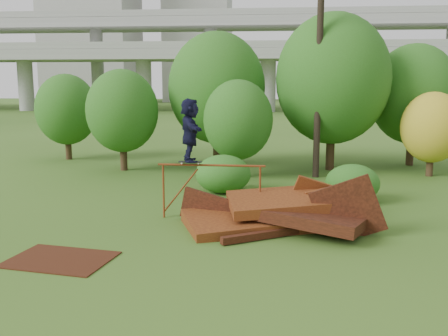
# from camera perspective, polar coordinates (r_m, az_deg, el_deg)

# --- Properties ---
(ground) EXTENTS (240.00, 240.00, 0.00)m
(ground) POSITION_cam_1_polar(r_m,az_deg,el_deg) (12.86, 2.74, -8.60)
(ground) COLOR #2D5116
(ground) RESTS_ON ground
(scrap_pile) EXTENTS (5.84, 3.56, 2.07)m
(scrap_pile) POSITION_cam_1_polar(r_m,az_deg,el_deg) (14.18, 6.06, -5.25)
(scrap_pile) COLOR #43190C
(scrap_pile) RESTS_ON ground
(grind_rail) EXTENTS (3.20, 0.10, 1.67)m
(grind_rail) POSITION_cam_1_polar(r_m,az_deg,el_deg) (14.81, -1.47, -1.16)
(grind_rail) COLOR brown
(grind_rail) RESTS_ON ground
(skateboard) EXTENTS (0.70, 0.20, 0.07)m
(skateboard) POSITION_cam_1_polar(r_m,az_deg,el_deg) (14.82, -3.87, 0.70)
(skateboard) COLOR black
(skateboard) RESTS_ON grind_rail
(skater) EXTENTS (0.95, 1.81, 1.86)m
(skater) POSITION_cam_1_polar(r_m,az_deg,el_deg) (14.71, -3.91, 4.34)
(skater) COLOR black
(skater) RESTS_ON skateboard
(flat_plate) EXTENTS (2.55, 2.00, 0.03)m
(flat_plate) POSITION_cam_1_polar(r_m,az_deg,el_deg) (12.28, -18.22, -9.90)
(flat_plate) COLOR #3A190C
(flat_plate) RESTS_ON ground
(tree_0) EXTENTS (3.32, 3.32, 4.69)m
(tree_0) POSITION_cam_1_polar(r_m,az_deg,el_deg) (23.60, -11.56, 6.40)
(tree_0) COLOR black
(tree_0) RESTS_ON ground
(tree_1) EXTENTS (4.67, 4.67, 6.50)m
(tree_1) POSITION_cam_1_polar(r_m,az_deg,el_deg) (24.36, -0.84, 9.12)
(tree_1) COLOR black
(tree_1) RESTS_ON ground
(tree_2) EXTENTS (2.98, 2.98, 4.21)m
(tree_2) POSITION_cam_1_polar(r_m,az_deg,el_deg) (21.38, 1.60, 5.50)
(tree_2) COLOR black
(tree_2) RESTS_ON ground
(tree_3) EXTENTS (5.21, 5.21, 7.23)m
(tree_3) POSITION_cam_1_polar(r_m,az_deg,el_deg) (23.77, 12.33, 9.91)
(tree_3) COLOR black
(tree_3) RESTS_ON ground
(tree_4) EXTENTS (2.67, 2.67, 3.69)m
(tree_4) POSITION_cam_1_polar(r_m,az_deg,el_deg) (23.46, 22.71, 4.30)
(tree_4) COLOR black
(tree_4) RESTS_ON ground
(tree_5) EXTENTS (4.23, 4.23, 5.94)m
(tree_5) POSITION_cam_1_polar(r_m,az_deg,el_deg) (26.25, 20.85, 7.88)
(tree_5) COLOR black
(tree_5) RESTS_ON ground
(tree_6) EXTENTS (3.25, 3.25, 4.53)m
(tree_6) POSITION_cam_1_polar(r_m,az_deg,el_deg) (27.82, -17.55, 6.39)
(tree_6) COLOR black
(tree_6) RESTS_ON ground
(shrub_left) EXTENTS (2.06, 1.90, 1.43)m
(shrub_left) POSITION_cam_1_polar(r_m,az_deg,el_deg) (18.46, -0.11, -0.69)
(shrub_left) COLOR #244612
(shrub_left) RESTS_ON ground
(shrub_right) EXTENTS (1.85, 1.69, 1.31)m
(shrub_right) POSITION_cam_1_polar(r_m,az_deg,el_deg) (17.63, 14.46, -1.69)
(shrub_right) COLOR #244612
(shrub_right) RESTS_ON ground
(utility_pole) EXTENTS (1.40, 0.28, 9.13)m
(utility_pole) POSITION_cam_1_polar(r_m,az_deg,el_deg) (21.73, 10.79, 11.10)
(utility_pole) COLOR black
(utility_pole) RESTS_ON ground
(freeway_overpass) EXTENTS (160.00, 15.00, 13.70)m
(freeway_overpass) POSITION_cam_1_polar(r_m,az_deg,el_deg) (75.38, 5.13, 14.39)
(freeway_overpass) COLOR gray
(freeway_overpass) RESTS_ON ground
(building_left) EXTENTS (18.00, 16.00, 35.00)m
(building_left) POSITION_cam_1_polar(r_m,az_deg,el_deg) (114.71, -14.86, 16.07)
(building_left) COLOR #9E9E99
(building_left) RESTS_ON ground
(building_right) EXTENTS (14.00, 14.00, 28.00)m
(building_right) POSITION_cam_1_polar(r_m,az_deg,el_deg) (115.82, -2.92, 14.56)
(building_right) COLOR #9E9E99
(building_right) RESTS_ON ground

